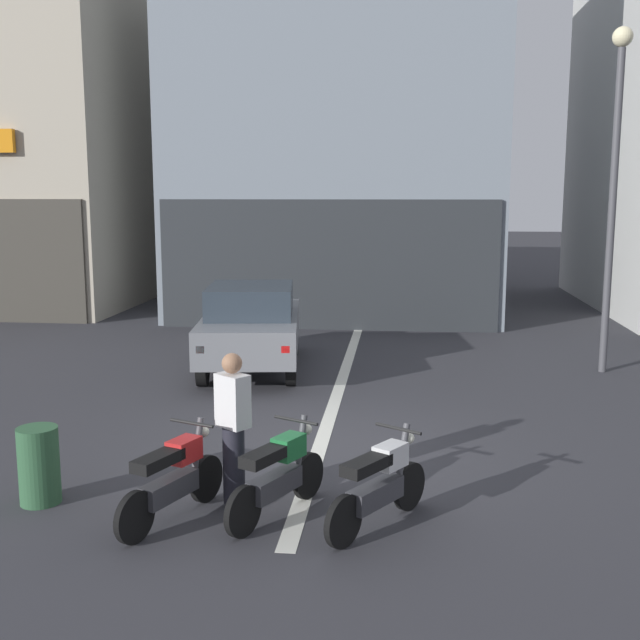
% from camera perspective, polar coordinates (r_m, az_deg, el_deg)
% --- Properties ---
extents(ground_plane, '(120.00, 120.00, 0.00)m').
position_cam_1_polar(ground_plane, '(10.29, -0.06, -9.56)').
color(ground_plane, '#333338').
extents(lane_centre_line, '(0.20, 18.00, 0.01)m').
position_cam_1_polar(lane_centre_line, '(16.07, 2.24, -2.61)').
color(lane_centre_line, silver).
rests_on(lane_centre_line, ground).
extents(building_corner_left, '(9.40, 9.26, 10.29)m').
position_cam_1_polar(building_corner_left, '(26.69, -22.70, 12.54)').
color(building_corner_left, '#B2A893').
rests_on(building_corner_left, ground).
extents(building_mid_block, '(8.68, 9.54, 10.72)m').
position_cam_1_polar(building_mid_block, '(23.61, 1.70, 14.27)').
color(building_mid_block, gray).
rests_on(building_mid_block, ground).
extents(car_grey_crossing_near, '(2.25, 4.28, 1.64)m').
position_cam_1_polar(car_grey_crossing_near, '(14.65, -5.11, -0.30)').
color(car_grey_crossing_near, black).
rests_on(car_grey_crossing_near, ground).
extents(street_lamp, '(0.36, 0.36, 6.26)m').
position_cam_1_polar(street_lamp, '(15.19, 21.07, 10.70)').
color(street_lamp, '#47474C').
rests_on(street_lamp, ground).
extents(motorcycle_red_row_leftmost, '(0.74, 1.57, 0.98)m').
position_cam_1_polar(motorcycle_red_row_leftmost, '(8.17, -10.87, -11.47)').
color(motorcycle_red_row_leftmost, black).
rests_on(motorcycle_red_row_leftmost, ground).
extents(motorcycle_green_row_left_mid, '(0.82, 1.52, 0.98)m').
position_cam_1_polar(motorcycle_green_row_left_mid, '(8.15, -3.13, -11.37)').
color(motorcycle_green_row_left_mid, black).
rests_on(motorcycle_green_row_left_mid, ground).
extents(motorcycle_white_row_centre, '(0.97, 1.44, 0.98)m').
position_cam_1_polar(motorcycle_white_row_centre, '(7.91, 4.43, -12.05)').
color(motorcycle_white_row_centre, black).
rests_on(motorcycle_white_row_centre, ground).
extents(person_by_motorcycles, '(0.42, 0.39, 1.67)m').
position_cam_1_polar(person_by_motorcycles, '(8.39, -6.47, -7.92)').
color(person_by_motorcycles, '#23232D').
rests_on(person_by_motorcycles, ground).
extents(trash_bin, '(0.44, 0.44, 0.85)m').
position_cam_1_polar(trash_bin, '(9.01, -20.17, -10.11)').
color(trash_bin, '#2D5938').
rests_on(trash_bin, ground).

